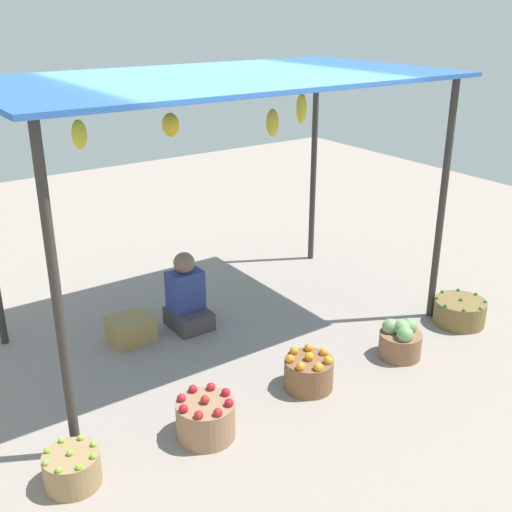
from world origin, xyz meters
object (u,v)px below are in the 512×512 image
Objects in this scene: vendor_person at (187,299)px; basket_red_apples at (206,418)px; basket_oranges at (309,372)px; basket_cabbages at (400,340)px; basket_limes at (72,469)px; basket_green_chilies at (460,312)px; wooden_crate_near_vendor at (131,329)px.

vendor_person is 1.77× the size of basket_red_apples.
basket_cabbages is at bearing -4.88° from basket_oranges.
basket_limes is 0.74× the size of basket_green_chilies.
basket_green_chilies is (4.01, 0.01, 0.00)m from basket_limes.
basket_oranges is at bearing 3.44° from basket_red_apples.
vendor_person is 2.75m from basket_green_chilies.
basket_red_apples is at bearing -4.25° from basket_limes.
basket_green_chilies is at bearing 6.40° from basket_cabbages.
basket_red_apples reaches higher than basket_limes.
wooden_crate_near_vendor is at bearing 151.39° from basket_green_chilies.
vendor_person reaches higher than basket_limes.
wooden_crate_near_vendor is (-0.59, 0.05, -0.18)m from vendor_person.
basket_cabbages is 0.98m from basket_green_chilies.
vendor_person is 1.53× the size of basket_green_chilies.
basket_oranges reaches higher than wooden_crate_near_vendor.
basket_red_apples is at bearing -178.37° from basket_green_chilies.
wooden_crate_near_vendor is (-0.89, 1.59, -0.02)m from basket_oranges.
basket_green_chilies is at bearing 1.63° from basket_red_apples.
vendor_person is 2.06× the size of basket_limes.
basket_oranges is at bearing -0.32° from basket_limes.
basket_green_chilies is 3.27m from wooden_crate_near_vendor.
basket_oranges is (0.30, -1.54, -0.16)m from vendor_person.
vendor_person is 1.77m from basket_red_apples.
basket_cabbages is 0.97× the size of wooden_crate_near_vendor.
wooden_crate_near_vendor is at bearing 54.20° from basket_limes.
basket_cabbages is at bearing -51.27° from vendor_person.
wooden_crate_near_vendor is at bearing 138.51° from basket_cabbages.
basket_oranges is 1.04× the size of wooden_crate_near_vendor.
basket_oranges is at bearing 175.12° from basket_cabbages.
vendor_person is at bearing 146.37° from basket_green_chilies.
vendor_person is 1.58m from basket_oranges.
basket_cabbages is at bearing -1.84° from basket_limes.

